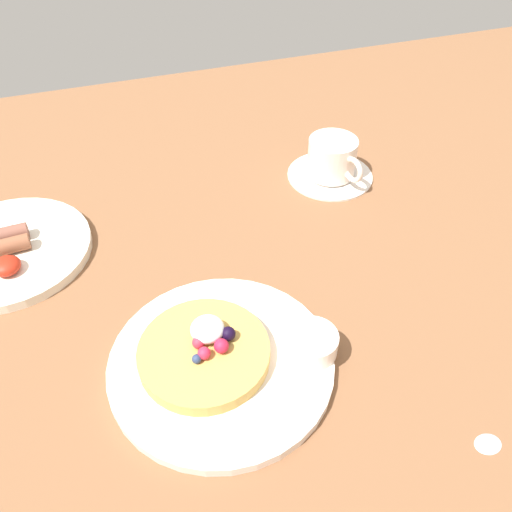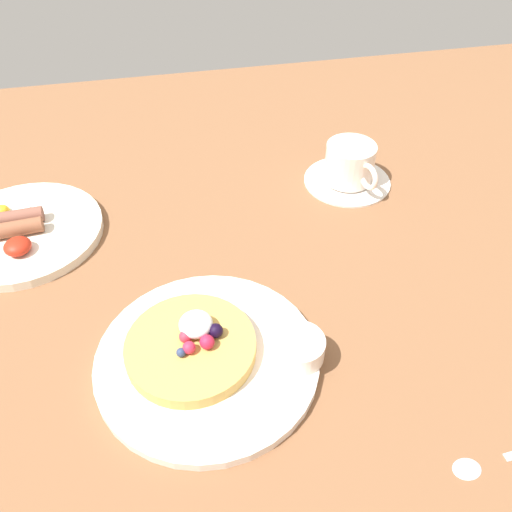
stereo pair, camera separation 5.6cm
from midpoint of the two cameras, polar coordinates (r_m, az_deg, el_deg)
The scene contains 8 objects.
ground_plane at distance 68.53cm, azimuth -2.84°, elevation -4.88°, with size 184.66×132.95×3.00cm, color brown.
pancake_plate at distance 60.10cm, azimuth -6.51°, elevation -11.59°, with size 25.09×25.09×1.26cm, color white.
pancake_with_berries at distance 59.21cm, azimuth -8.32°, elevation -10.21°, with size 14.61×14.61×3.95cm.
syrup_ramekin at distance 58.94cm, azimuth 3.35°, elevation -9.53°, with size 5.77×5.77×2.67cm.
breakfast_plate at distance 80.67cm, azimuth -27.09°, elevation 0.42°, with size 22.26×22.26×1.37cm, color white.
coffee_saucer at distance 87.13cm, azimuth 6.18°, elevation 8.71°, with size 13.81×13.81×0.69cm, color white.
coffee_cup at distance 85.11cm, azimuth 6.43°, elevation 10.57°, with size 7.73×10.67×6.02cm.
teaspoon at distance 60.36cm, azimuth 23.54°, elevation -17.31°, with size 13.97×2.23×0.60cm.
Camera 1 is at (-13.90, -43.54, 49.60)cm, focal length 36.91 mm.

